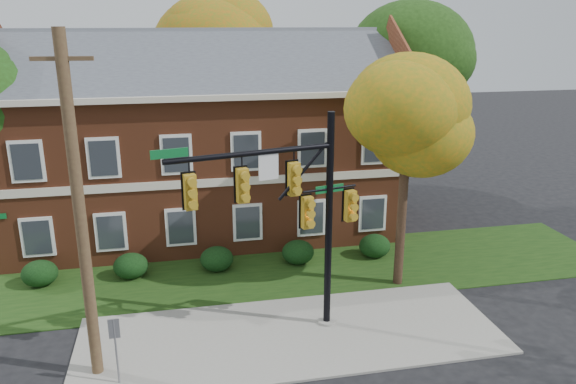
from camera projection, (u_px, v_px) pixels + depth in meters
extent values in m
plane|color=black|center=(298.00, 353.00, 17.84)|extent=(120.00, 120.00, 0.00)
cube|color=gray|center=(291.00, 335.00, 18.76)|extent=(14.00, 5.00, 0.08)
cube|color=#193811|center=(267.00, 273.00, 23.45)|extent=(30.00, 6.00, 0.04)
cube|color=brown|center=(206.00, 160.00, 27.65)|extent=(18.00, 8.00, 7.00)
cube|color=beige|center=(202.00, 86.00, 26.59)|extent=(18.80, 8.80, 0.24)
cube|color=beige|center=(212.00, 183.00, 23.88)|extent=(18.00, 0.12, 0.35)
ellipsoid|color=black|center=(40.00, 273.00, 22.22)|extent=(1.40, 1.26, 1.05)
ellipsoid|color=black|center=(131.00, 266.00, 22.90)|extent=(1.40, 1.26, 1.05)
ellipsoid|color=black|center=(217.00, 259.00, 23.57)|extent=(1.40, 1.26, 1.05)
ellipsoid|color=black|center=(298.00, 252.00, 24.25)|extent=(1.40, 1.26, 1.05)
ellipsoid|color=black|center=(375.00, 246.00, 24.92)|extent=(1.40, 1.26, 1.05)
cylinder|color=black|center=(402.00, 216.00, 21.70)|extent=(0.36, 0.36, 5.76)
ellipsoid|color=#C47C10|center=(407.00, 124.00, 20.64)|extent=(4.25, 4.25, 3.60)
ellipsoid|color=#C47C10|center=(429.00, 108.00, 20.23)|extent=(3.50, 3.50, 3.00)
cylinder|color=black|center=(407.00, 146.00, 30.71)|extent=(0.36, 0.36, 7.04)
ellipsoid|color=#19350E|center=(412.00, 64.00, 29.41)|extent=(5.95, 5.95, 5.04)
ellipsoid|color=#19350E|center=(433.00, 53.00, 28.91)|extent=(4.90, 4.90, 4.20)
cylinder|color=black|center=(213.00, 124.00, 35.24)|extent=(0.36, 0.36, 7.68)
ellipsoid|color=#C75A11|center=(210.00, 46.00, 33.82)|extent=(6.46, 6.46, 5.47)
ellipsoid|color=#C75A11|center=(226.00, 36.00, 33.29)|extent=(5.32, 5.32, 4.56)
cylinder|color=gray|center=(327.00, 322.00, 19.48)|extent=(0.59, 0.59, 0.17)
cylinder|color=black|center=(329.00, 224.00, 18.41)|extent=(0.28, 0.28, 7.43)
cylinder|color=black|center=(252.00, 153.00, 16.57)|extent=(5.21, 1.37, 0.17)
cylinder|color=black|center=(330.00, 189.00, 18.05)|extent=(1.88, 0.52, 0.08)
cube|color=#AD841B|center=(190.00, 192.00, 16.08)|extent=(0.53, 0.42, 1.23)
cube|color=#AD841B|center=(242.00, 186.00, 16.72)|extent=(0.53, 0.42, 1.23)
cube|color=#AD841B|center=(294.00, 179.00, 17.40)|extent=(0.53, 0.42, 1.23)
cube|color=silver|center=(269.00, 167.00, 16.92)|extent=(0.63, 0.19, 0.80)
cube|color=#0C6129|center=(169.00, 153.00, 15.52)|extent=(1.04, 0.28, 0.25)
cube|color=#AD841B|center=(307.00, 212.00, 17.94)|extent=(0.53, 0.42, 1.23)
cube|color=#AD841B|center=(350.00, 206.00, 18.57)|extent=(0.53, 0.42, 1.23)
cube|color=#0C6129|center=(330.00, 189.00, 18.05)|extent=(0.99, 0.27, 0.24)
cylinder|color=#4C3423|center=(80.00, 216.00, 15.34)|extent=(0.37, 0.37, 9.99)
cube|color=#4C3423|center=(62.00, 59.00, 14.10)|extent=(1.56, 0.27, 0.11)
cylinder|color=slate|center=(116.00, 353.00, 15.97)|extent=(0.06, 0.06, 2.14)
cube|color=slate|center=(114.00, 329.00, 15.75)|extent=(0.31, 0.04, 0.60)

